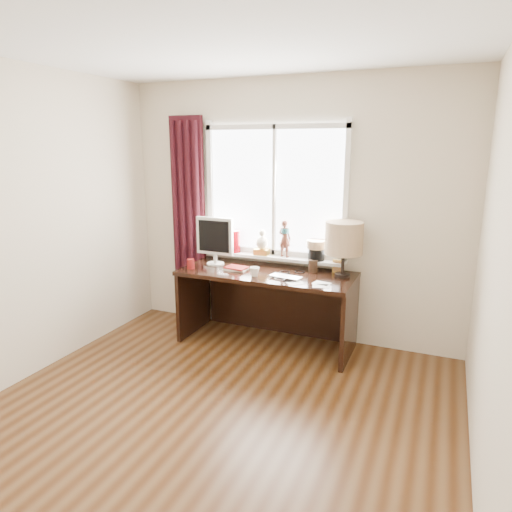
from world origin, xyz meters
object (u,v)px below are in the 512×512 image
at_px(monitor, 215,238).
at_px(table_lamp, 344,239).
at_px(laptop, 286,277).
at_px(desk, 270,293).
at_px(mug, 255,271).
at_px(red_cup, 191,264).

relative_size(monitor, table_lamp, 0.94).
distance_m(laptop, desk, 0.42).
bearing_deg(mug, red_cup, 179.96).
bearing_deg(laptop, table_lamp, 39.53).
height_order(laptop, mug, mug).
relative_size(red_cup, table_lamp, 0.19).
bearing_deg(monitor, mug, -23.59).
bearing_deg(mug, desk, 79.72).
relative_size(desk, table_lamp, 3.27).
relative_size(mug, red_cup, 0.95).
xyz_separation_m(red_cup, monitor, (0.15, 0.24, 0.23)).
height_order(red_cup, monitor, monitor).
xyz_separation_m(desk, table_lamp, (0.71, 0.03, 0.61)).
bearing_deg(laptop, red_cup, -167.43).
distance_m(mug, desk, 0.40).
bearing_deg(red_cup, monitor, 57.71).
bearing_deg(monitor, desk, 3.57).
bearing_deg(monitor, laptop, -12.96).
bearing_deg(mug, table_lamp, 21.85).
xyz_separation_m(laptop, mug, (-0.30, -0.04, 0.03)).
bearing_deg(desk, table_lamp, 2.58).
height_order(laptop, table_lamp, table_lamp).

